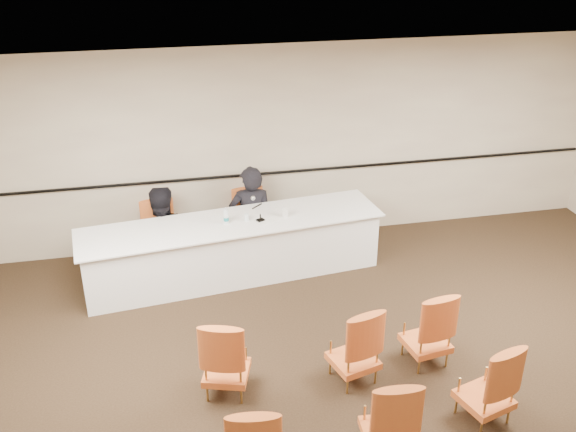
{
  "coord_description": "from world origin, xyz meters",
  "views": [
    {
      "loc": [
        -1.83,
        -4.81,
        4.69
      ],
      "look_at": [
        -0.24,
        2.6,
        1.03
      ],
      "focal_mm": 40.0,
      "sensor_mm": 36.0,
      "label": 1
    }
  ],
  "objects_px": {
    "drinking_glass": "(247,217)",
    "aud_chair_front_left": "(226,355)",
    "aud_chair_front_mid": "(354,343)",
    "panelist_main_chair": "(251,222)",
    "panelist_main": "(251,223)",
    "coffee_cup": "(285,212)",
    "aud_chair_front_right": "(427,326)",
    "panel_table": "(233,249)",
    "aud_chair_back_mid": "(389,415)",
    "microphone": "(260,210)",
    "water_bottle": "(226,216)",
    "aud_chair_back_right": "(487,381)",
    "panelist_second": "(162,244)",
    "panelist_second_chair": "(161,236)"
  },
  "relations": [
    {
      "from": "panelist_main_chair",
      "to": "drinking_glass",
      "type": "relative_size",
      "value": 9.5
    },
    {
      "from": "panel_table",
      "to": "aud_chair_front_mid",
      "type": "bearing_deg",
      "value": -75.22
    },
    {
      "from": "water_bottle",
      "to": "microphone",
      "type": "bearing_deg",
      "value": -2.37
    },
    {
      "from": "aud_chair_front_right",
      "to": "aud_chair_back_mid",
      "type": "bearing_deg",
      "value": -134.92
    },
    {
      "from": "panel_table",
      "to": "coffee_cup",
      "type": "bearing_deg",
      "value": -6.04
    },
    {
      "from": "drinking_glass",
      "to": "aud_chair_back_mid",
      "type": "relative_size",
      "value": 0.11
    },
    {
      "from": "aud_chair_front_mid",
      "to": "aud_chair_front_right",
      "type": "xyz_separation_m",
      "value": [
        0.89,
        0.13,
        0.0
      ]
    },
    {
      "from": "microphone",
      "to": "aud_chair_front_mid",
      "type": "xyz_separation_m",
      "value": [
        0.59,
        -2.43,
        -0.51
      ]
    },
    {
      "from": "panelist_main",
      "to": "aud_chair_back_right",
      "type": "xyz_separation_m",
      "value": [
        1.71,
        -3.98,
        0.01
      ]
    },
    {
      "from": "drinking_glass",
      "to": "panelist_main_chair",
      "type": "bearing_deg",
      "value": 76.02
    },
    {
      "from": "panelist_second",
      "to": "aud_chair_back_right",
      "type": "relative_size",
      "value": 1.83
    },
    {
      "from": "panel_table",
      "to": "panelist_second_chair",
      "type": "distance_m",
      "value": 1.09
    },
    {
      "from": "panelist_second_chair",
      "to": "coffee_cup",
      "type": "relative_size",
      "value": 6.57
    },
    {
      "from": "panel_table",
      "to": "aud_chair_back_mid",
      "type": "height_order",
      "value": "aud_chair_back_mid"
    },
    {
      "from": "microphone",
      "to": "aud_chair_back_mid",
      "type": "height_order",
      "value": "microphone"
    },
    {
      "from": "panelist_second",
      "to": "aud_chair_front_right",
      "type": "relative_size",
      "value": 1.83
    },
    {
      "from": "panelist_main_chair",
      "to": "aud_chair_front_right",
      "type": "height_order",
      "value": "same"
    },
    {
      "from": "drinking_glass",
      "to": "aud_chair_back_right",
      "type": "distance_m",
      "value": 3.84
    },
    {
      "from": "aud_chair_front_mid",
      "to": "panelist_main_chair",
      "type": "bearing_deg",
      "value": 85.82
    },
    {
      "from": "water_bottle",
      "to": "aud_chair_back_mid",
      "type": "xyz_separation_m",
      "value": [
        1.04,
        -3.55,
        -0.47
      ]
    },
    {
      "from": "panelist_main",
      "to": "aud_chair_front_left",
      "type": "distance_m",
      "value": 3.13
    },
    {
      "from": "microphone",
      "to": "aud_chair_front_left",
      "type": "bearing_deg",
      "value": -133.02
    },
    {
      "from": "panel_table",
      "to": "panelist_main",
      "type": "relative_size",
      "value": 2.31
    },
    {
      "from": "aud_chair_front_mid",
      "to": "panel_table",
      "type": "bearing_deg",
      "value": 96.2
    },
    {
      "from": "water_bottle",
      "to": "panelist_main_chair",
      "type": "bearing_deg",
      "value": 56.75
    },
    {
      "from": "panelist_second_chair",
      "to": "water_bottle",
      "type": "bearing_deg",
      "value": -37.05
    },
    {
      "from": "water_bottle",
      "to": "drinking_glass",
      "type": "relative_size",
      "value": 2.34
    },
    {
      "from": "aud_chair_front_left",
      "to": "aud_chair_back_right",
      "type": "xyz_separation_m",
      "value": [
        2.47,
        -0.95,
        0.0
      ]
    },
    {
      "from": "panelist_second",
      "to": "panelist_second_chair",
      "type": "relative_size",
      "value": 1.83
    },
    {
      "from": "coffee_cup",
      "to": "aud_chair_front_right",
      "type": "xyz_separation_m",
      "value": [
        1.12,
        -2.36,
        -0.43
      ]
    },
    {
      "from": "panelist_second_chair",
      "to": "water_bottle",
      "type": "xyz_separation_m",
      "value": [
        0.89,
        -0.52,
        0.47
      ]
    },
    {
      "from": "panelist_main_chair",
      "to": "panelist_second",
      "type": "xyz_separation_m",
      "value": [
        -1.33,
        -0.16,
        -0.13
      ]
    },
    {
      "from": "microphone",
      "to": "panelist_second",
      "type": "bearing_deg",
      "value": 133.6
    },
    {
      "from": "panelist_main",
      "to": "coffee_cup",
      "type": "xyz_separation_m",
      "value": [
        0.38,
        -0.64,
        0.44
      ]
    },
    {
      "from": "panel_table",
      "to": "aud_chair_back_right",
      "type": "xyz_separation_m",
      "value": [
        2.07,
        -3.33,
        0.06
      ]
    },
    {
      "from": "drinking_glass",
      "to": "aud_chair_front_left",
      "type": "distance_m",
      "value": 2.49
    },
    {
      "from": "microphone",
      "to": "water_bottle",
      "type": "distance_m",
      "value": 0.47
    },
    {
      "from": "panelist_main",
      "to": "drinking_glass",
      "type": "bearing_deg",
      "value": 81.24
    },
    {
      "from": "microphone",
      "to": "panelist_second_chair",
      "type": "bearing_deg",
      "value": 133.6
    },
    {
      "from": "panelist_main",
      "to": "aud_chair_back_mid",
      "type": "height_order",
      "value": "panelist_main"
    },
    {
      "from": "panelist_second_chair",
      "to": "aud_chair_back_mid",
      "type": "height_order",
      "value": "same"
    },
    {
      "from": "microphone",
      "to": "aud_chair_back_mid",
      "type": "xyz_separation_m",
      "value": [
        0.58,
        -3.53,
        -0.51
      ]
    },
    {
      "from": "water_bottle",
      "to": "panel_table",
      "type": "bearing_deg",
      "value": 20.44
    },
    {
      "from": "microphone",
      "to": "aud_chair_back_right",
      "type": "xyz_separation_m",
      "value": [
        1.69,
        -3.28,
        -0.51
      ]
    },
    {
      "from": "panelist_main_chair",
      "to": "aud_chair_front_mid",
      "type": "bearing_deg",
      "value": -85.59
    },
    {
      "from": "drinking_glass",
      "to": "aud_chair_front_mid",
      "type": "distance_m",
      "value": 2.63
    },
    {
      "from": "panelist_main",
      "to": "panelist_second",
      "type": "bearing_deg",
      "value": 11.86
    },
    {
      "from": "panelist_main",
      "to": "aud_chair_back_mid",
      "type": "bearing_deg",
      "value": 103.32
    },
    {
      "from": "aud_chair_back_mid",
      "to": "panelist_second",
      "type": "bearing_deg",
      "value": 119.8
    },
    {
      "from": "aud_chair_front_mid",
      "to": "aud_chair_back_mid",
      "type": "distance_m",
      "value": 1.1
    }
  ]
}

